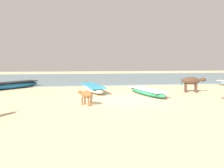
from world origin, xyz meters
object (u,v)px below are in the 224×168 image
object	(u,v)px
fishing_boat_0	(92,88)
cow_adult_dark	(192,81)
calf_near_brown	(86,95)
fishing_boat_4	(10,85)
fishing_boat_2	(146,91)

from	to	relation	value
fishing_boat_0	cow_adult_dark	xyz separation A→B (m)	(6.91, -1.49, 0.51)
fishing_boat_0	calf_near_brown	bearing A→B (deg)	163.30
cow_adult_dark	calf_near_brown	world-z (taller)	cow_adult_dark
fishing_boat_0	fishing_boat_4	size ratio (longest dim) A/B	1.10
fishing_boat_2	cow_adult_dark	size ratio (longest dim) A/B	2.44
fishing_boat_2	fishing_boat_0	bearing A→B (deg)	44.50
fishing_boat_0	fishing_boat_4	xyz separation A→B (m)	(-6.46, 2.37, 0.04)
fishing_boat_0	fishing_boat_4	bearing A→B (deg)	59.24
cow_adult_dark	calf_near_brown	size ratio (longest dim) A/B	1.72
fishing_boat_4	calf_near_brown	xyz separation A→B (m)	(5.97, -7.06, 0.21)
fishing_boat_2	calf_near_brown	bearing A→B (deg)	110.13
fishing_boat_0	fishing_boat_2	xyz separation A→B (m)	(3.38, -2.13, -0.04)
fishing_boat_4	calf_near_brown	world-z (taller)	fishing_boat_4
fishing_boat_4	fishing_boat_2	bearing A→B (deg)	108.09
fishing_boat_0	fishing_boat_4	distance (m)	6.89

